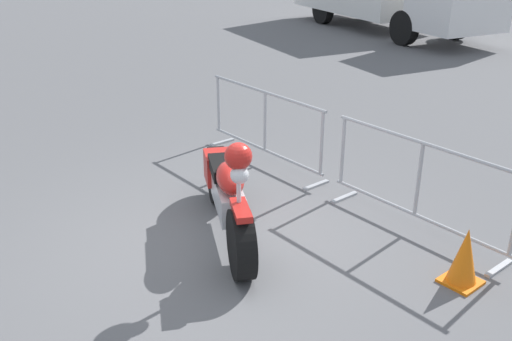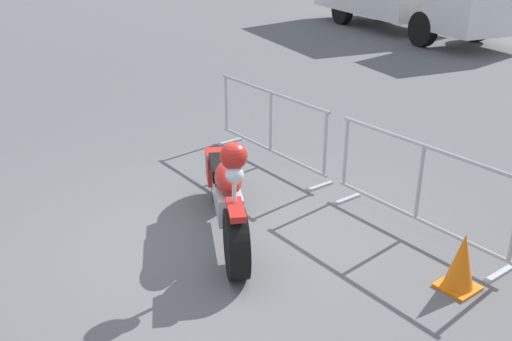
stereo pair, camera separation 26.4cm
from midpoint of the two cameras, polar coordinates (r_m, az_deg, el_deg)
The scene contains 5 objects.
ground_plane at distance 6.23m, azimuth -5.24°, elevation -7.34°, with size 120.00×120.00×0.00m, color #5B5B5E.
motorcycle at distance 6.19m, azimuth -4.07°, elevation -2.12°, with size 2.18×1.31×1.35m.
crowd_barrier_near at distance 8.04m, azimuth -0.03°, elevation 4.43°, with size 2.32×0.45×1.07m.
crowd_barrier_far at distance 6.42m, azimuth 14.77°, elevation -1.46°, with size 2.32×0.45×1.07m.
traffic_cone at distance 5.74m, azimuth 18.89°, elevation -8.20°, with size 0.34×0.34×0.59m.
Camera 1 is at (4.36, -3.08, 3.18)m, focal length 40.00 mm.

